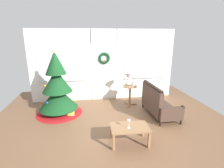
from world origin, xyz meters
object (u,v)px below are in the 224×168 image
(flower_vase, at_px, (134,83))
(coffee_table, at_px, (130,129))
(settee_sofa, at_px, (157,103))
(christmas_tree, at_px, (58,90))
(gift_box, at_px, (71,112))
(side_table, at_px, (130,91))
(wine_glass, at_px, (129,122))
(table_lamp, at_px, (128,77))

(flower_vase, xyz_separation_m, coffee_table, (-0.66, -2.08, -0.46))
(settee_sofa, height_order, flower_vase, flower_vase)
(christmas_tree, relative_size, gift_box, 10.17)
(christmas_tree, height_order, settee_sofa, christmas_tree)
(side_table, bearing_deg, flower_vase, -30.96)
(christmas_tree, distance_m, wine_glass, 2.56)
(flower_vase, xyz_separation_m, wine_glass, (-0.69, -2.12, -0.26))
(christmas_tree, height_order, side_table, christmas_tree)
(side_table, bearing_deg, wine_glass, -105.21)
(table_lamp, relative_size, gift_box, 2.26)
(christmas_tree, distance_m, side_table, 2.35)
(coffee_table, bearing_deg, settee_sofa, 46.67)
(flower_vase, distance_m, gift_box, 2.22)
(settee_sofa, xyz_separation_m, side_table, (-0.61, 0.89, 0.11))
(side_table, distance_m, gift_box, 2.05)
(christmas_tree, distance_m, table_lamp, 2.29)
(flower_vase, distance_m, coffee_table, 2.23)
(coffee_table, bearing_deg, side_table, 75.34)
(table_lamp, bearing_deg, settee_sofa, -54.21)
(christmas_tree, bearing_deg, side_table, 7.35)
(table_lamp, bearing_deg, coffee_table, -102.91)
(christmas_tree, distance_m, settee_sofa, 3.01)
(christmas_tree, xyz_separation_m, table_lamp, (2.26, 0.34, 0.22))
(coffee_table, bearing_deg, flower_vase, 72.39)
(wine_glass, bearing_deg, settee_sofa, 46.94)
(christmas_tree, xyz_separation_m, coffee_table, (1.76, -1.84, -0.40))
(gift_box, bearing_deg, settee_sofa, -8.11)
(settee_sofa, bearing_deg, table_lamp, 125.79)
(coffee_table, bearing_deg, christmas_tree, 133.73)
(settee_sofa, xyz_separation_m, gift_box, (-2.56, 0.36, -0.28))
(christmas_tree, bearing_deg, wine_glass, -47.61)
(wine_glass, bearing_deg, table_lamp, 76.50)
(flower_vase, relative_size, gift_box, 1.80)
(coffee_table, relative_size, wine_glass, 4.43)
(table_lamp, distance_m, coffee_table, 2.32)
(table_lamp, xyz_separation_m, wine_glass, (-0.53, -2.22, -0.43))
(table_lamp, height_order, coffee_table, table_lamp)
(table_lamp, bearing_deg, christmas_tree, -171.46)
(settee_sofa, distance_m, coffee_table, 1.71)
(settee_sofa, relative_size, flower_vase, 4.09)
(coffee_table, bearing_deg, table_lamp, 77.09)
(settee_sofa, xyz_separation_m, coffee_table, (-1.17, -1.24, -0.03))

